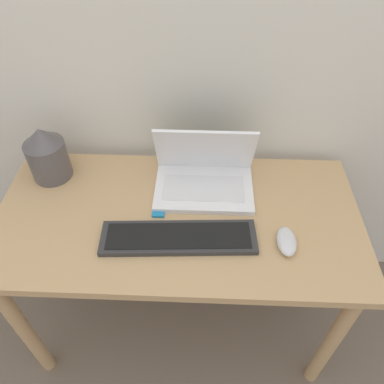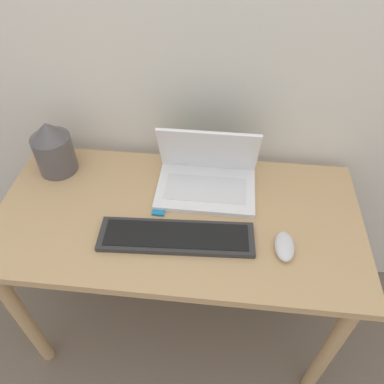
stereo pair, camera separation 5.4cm
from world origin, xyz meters
name	(u,v)px [view 1 (the left image)]	position (x,y,z in m)	size (l,w,h in m)	color
ground_plane	(178,384)	(0.00, 0.00, 0.00)	(12.00, 12.00, 0.00)	#6B5B4C
wall_back	(181,0)	(0.00, 0.66, 1.25)	(6.00, 0.05, 2.50)	silver
desk	(178,234)	(0.00, 0.30, 0.61)	(1.20, 0.59, 0.71)	tan
laptop	(204,175)	(0.08, 0.44, 0.76)	(0.34, 0.23, 0.23)	white
keyboard	(179,237)	(0.01, 0.20, 0.72)	(0.48, 0.15, 0.02)	#2D2D2D
mouse	(286,241)	(0.34, 0.19, 0.73)	(0.06, 0.11, 0.04)	silver
vase	(46,154)	(-0.46, 0.47, 0.81)	(0.14, 0.14, 0.20)	#514C4C
mp3_player	(159,210)	(-0.06, 0.31, 0.71)	(0.04, 0.06, 0.01)	#1E7FB7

